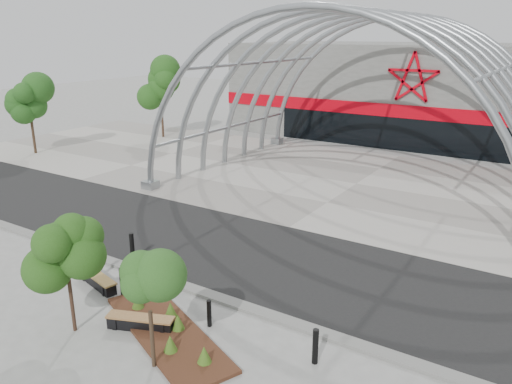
# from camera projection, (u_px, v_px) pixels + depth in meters

# --- Properties ---
(ground) EXTENTS (140.00, 140.00, 0.00)m
(ground) POSITION_uv_depth(u_px,v_px,m) (197.00, 288.00, 18.19)
(ground) COLOR gray
(ground) RESTS_ON ground
(road) EXTENTS (140.00, 7.00, 0.02)m
(road) POSITION_uv_depth(u_px,v_px,m) (250.00, 254.00, 21.00)
(road) COLOR black
(road) RESTS_ON ground
(forecourt) EXTENTS (60.00, 17.00, 0.04)m
(forecourt) POSITION_uv_depth(u_px,v_px,m) (356.00, 184.00, 30.64)
(forecourt) COLOR gray
(forecourt) RESTS_ON ground
(kerb) EXTENTS (60.00, 0.50, 0.12)m
(kerb) POSITION_uv_depth(u_px,v_px,m) (193.00, 289.00, 17.98)
(kerb) COLOR slate
(kerb) RESTS_ON ground
(arena_building) EXTENTS (34.00, 15.24, 8.00)m
(arena_building) POSITION_uv_depth(u_px,v_px,m) (435.00, 91.00, 43.86)
(arena_building) COLOR #62625E
(arena_building) RESTS_ON ground
(vault_canopy) EXTENTS (20.80, 15.80, 20.36)m
(vault_canopy) POSITION_uv_depth(u_px,v_px,m) (356.00, 184.00, 30.65)
(vault_canopy) COLOR #92979B
(vault_canopy) RESTS_ON ground
(planting_bed) EXTENTS (6.07, 3.98, 0.62)m
(planting_bed) POSITION_uv_depth(u_px,v_px,m) (167.00, 328.00, 15.46)
(planting_bed) COLOR #3C1B14
(planting_bed) RESTS_ON ground
(street_tree_0) EXTENTS (1.59, 1.59, 3.62)m
(street_tree_0) POSITION_uv_depth(u_px,v_px,m) (66.00, 254.00, 14.82)
(street_tree_0) COLOR black
(street_tree_0) RESTS_ON ground
(street_tree_1) EXTENTS (1.44, 1.44, 3.40)m
(street_tree_1) POSITION_uv_depth(u_px,v_px,m) (148.00, 288.00, 13.19)
(street_tree_1) COLOR black
(street_tree_1) RESTS_ON ground
(bench_0) EXTENTS (2.19, 0.97, 0.45)m
(bench_0) POSITION_uv_depth(u_px,v_px,m) (98.00, 281.00, 18.27)
(bench_0) COLOR black
(bench_0) RESTS_ON ground
(bench_1) EXTENTS (2.17, 1.23, 0.45)m
(bench_1) POSITION_uv_depth(u_px,v_px,m) (141.00, 323.00, 15.60)
(bench_1) COLOR black
(bench_1) RESTS_ON ground
(bollard_0) EXTENTS (0.18, 0.18, 1.14)m
(bollard_0) POSITION_uv_depth(u_px,v_px,m) (132.00, 246.00, 20.33)
(bollard_0) COLOR black
(bollard_0) RESTS_ON ground
(bollard_1) EXTENTS (0.17, 0.17, 1.06)m
(bollard_1) POSITION_uv_depth(u_px,v_px,m) (98.00, 264.00, 18.89)
(bollard_1) COLOR black
(bollard_1) RESTS_ON ground
(bollard_2) EXTENTS (0.17, 0.17, 1.09)m
(bollard_2) POSITION_uv_depth(u_px,v_px,m) (122.00, 282.00, 17.46)
(bollard_2) COLOR black
(bollard_2) RESTS_ON ground
(bollard_3) EXTENTS (0.15, 0.15, 0.92)m
(bollard_3) POSITION_uv_depth(u_px,v_px,m) (209.00, 313.00, 15.69)
(bollard_3) COLOR black
(bollard_3) RESTS_ON ground
(bollard_4) EXTENTS (0.17, 0.17, 1.08)m
(bollard_4) POSITION_uv_depth(u_px,v_px,m) (315.00, 346.00, 13.90)
(bollard_4) COLOR black
(bollard_4) RESTS_ON ground
(bg_tree_0) EXTENTS (3.00, 3.00, 6.45)m
(bg_tree_0) POSITION_uv_depth(u_px,v_px,m) (160.00, 84.00, 43.08)
(bg_tree_0) COLOR #301E15
(bg_tree_0) RESTS_ON ground
(bg_tree_2) EXTENTS (2.55, 2.55, 5.38)m
(bg_tree_2) POSITION_uv_depth(u_px,v_px,m) (29.00, 103.00, 37.33)
(bg_tree_2) COLOR black
(bg_tree_2) RESTS_ON ground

